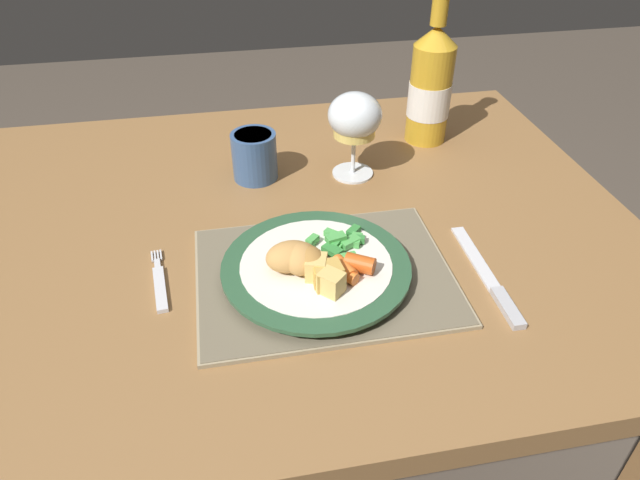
% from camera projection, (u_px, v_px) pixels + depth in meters
% --- Properties ---
extents(dining_table, '(1.10, 0.83, 0.74)m').
position_uv_depth(dining_table, '(276.00, 275.00, 0.93)').
color(dining_table, olive).
rests_on(dining_table, ground).
extents(placemat, '(0.34, 0.26, 0.01)m').
position_uv_depth(placemat, '(324.00, 275.00, 0.76)').
color(placemat, gray).
rests_on(placemat, dining_table).
extents(dinner_plate, '(0.25, 0.25, 0.02)m').
position_uv_depth(dinner_plate, '(316.00, 269.00, 0.75)').
color(dinner_plate, white).
rests_on(dinner_plate, placemat).
extents(breaded_croquettes, '(0.09, 0.07, 0.04)m').
position_uv_depth(breaded_croquettes, '(298.00, 258.00, 0.72)').
color(breaded_croquettes, '#B77F3D').
rests_on(breaded_croquettes, dinner_plate).
extents(green_beans_pile, '(0.08, 0.08, 0.02)m').
position_uv_depth(green_beans_pile, '(340.00, 243.00, 0.77)').
color(green_beans_pile, green).
rests_on(green_beans_pile, dinner_plate).
extents(glazed_carrots, '(0.07, 0.05, 0.02)m').
position_uv_depth(glazed_carrots, '(351.00, 267.00, 0.72)').
color(glazed_carrots, orange).
rests_on(glazed_carrots, dinner_plate).
extents(fork, '(0.03, 0.13, 0.01)m').
position_uv_depth(fork, '(160.00, 284.00, 0.75)').
color(fork, silver).
rests_on(fork, dining_table).
extents(table_knife, '(0.02, 0.21, 0.01)m').
position_uv_depth(table_knife, '(491.00, 282.00, 0.75)').
color(table_knife, silver).
rests_on(table_knife, dining_table).
extents(wine_glass, '(0.09, 0.09, 0.15)m').
position_uv_depth(wine_glass, '(355.00, 119.00, 0.92)').
color(wine_glass, silver).
rests_on(wine_glass, dining_table).
extents(bottle, '(0.08, 0.08, 0.27)m').
position_uv_depth(bottle, '(431.00, 86.00, 1.02)').
color(bottle, gold).
rests_on(bottle, dining_table).
extents(roast_potatoes, '(0.05, 0.07, 0.03)m').
position_uv_depth(roast_potatoes, '(325.00, 275.00, 0.70)').
color(roast_potatoes, gold).
rests_on(roast_potatoes, dinner_plate).
extents(drinking_cup, '(0.07, 0.07, 0.08)m').
position_uv_depth(drinking_cup, '(254.00, 155.00, 0.94)').
color(drinking_cup, '#385684').
rests_on(drinking_cup, dining_table).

